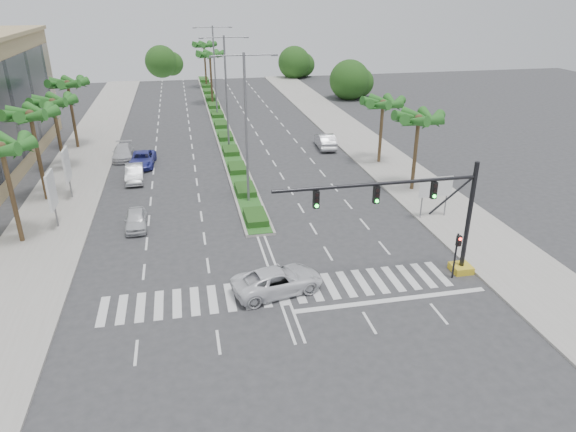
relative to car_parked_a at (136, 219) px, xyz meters
name	(u,v)px	position (x,y,z in m)	size (l,w,h in m)	color
ground	(281,291)	(8.81, -10.89, -0.66)	(160.00, 160.00, 0.00)	#333335
footpath_right	(393,168)	(24.01, 9.11, -0.59)	(6.00, 120.00, 0.15)	gray
footpath_left	(68,190)	(-6.39, 9.11, -0.59)	(6.00, 120.00, 0.15)	gray
median	(218,118)	(8.81, 34.11, -0.56)	(2.20, 75.00, 0.20)	gray
median_grass	(218,117)	(8.81, 34.11, -0.44)	(1.80, 75.00, 0.04)	#21531C
signal_gantry	(434,224)	(18.08, -10.89, 2.80)	(12.60, 1.20, 7.20)	gold
pedestrian_signal	(457,249)	(19.41, -11.57, 1.38)	(0.28, 0.36, 3.00)	black
direction_sign	(436,189)	(22.31, -2.90, 1.79)	(2.70, 0.11, 3.40)	slate
billboard_near	(51,191)	(-5.69, 1.11, 2.30)	(0.18, 2.10, 4.35)	slate
billboard_far	(67,165)	(-5.69, 7.11, 2.30)	(0.18, 2.10, 4.35)	slate
palm_left_near	(1,150)	(-7.69, -0.89, 6.03)	(4.57, 4.68, 7.55)	brown
palm_left_mid	(31,117)	(-7.69, 7.11, 6.41)	(4.57, 4.68, 7.95)	brown
palm_left_far	(53,104)	(-7.69, 15.11, 5.83)	(4.57, 4.68, 7.35)	brown
palm_left_end	(68,86)	(-7.69, 23.11, 6.22)	(4.57, 4.68, 7.75)	brown
palm_right_near	(419,121)	(23.31, 3.11, 5.54)	(4.57, 4.68, 7.05)	brown
palm_right_far	(383,105)	(23.31, 11.11, 5.25)	(4.57, 4.68, 6.75)	brown
palm_median_a	(210,56)	(8.81, 44.11, 6.51)	(4.57, 4.68, 8.05)	brown
palm_median_b	(204,46)	(8.81, 59.11, 6.51)	(4.57, 4.68, 8.05)	brown
streetlight_near	(246,122)	(8.81, 3.11, 6.15)	(5.10, 0.25, 12.00)	slate
streetlight_mid	(226,87)	(8.81, 19.11, 6.15)	(5.10, 0.25, 12.00)	slate
streetlight_far	(215,67)	(8.81, 35.11, 6.15)	(5.10, 0.25, 12.00)	slate
car_parked_a	(136,219)	(0.00, 0.00, 0.00)	(1.56, 3.88, 1.32)	silver
car_parked_b	(135,173)	(-0.75, 10.62, 0.08)	(1.57, 4.49, 1.48)	#A5A5A9
car_parked_c	(143,159)	(-0.25, 15.02, 0.04)	(2.32, 5.03, 1.40)	#33389B
car_parked_d	(123,152)	(-2.37, 17.94, 0.04)	(1.97, 4.85, 1.41)	silver
car_crossing	(278,280)	(8.62, -10.84, 0.08)	(2.47, 5.36, 1.49)	white
car_right	(325,141)	(19.41, 17.46, 0.16)	(1.74, 4.98, 1.64)	silver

